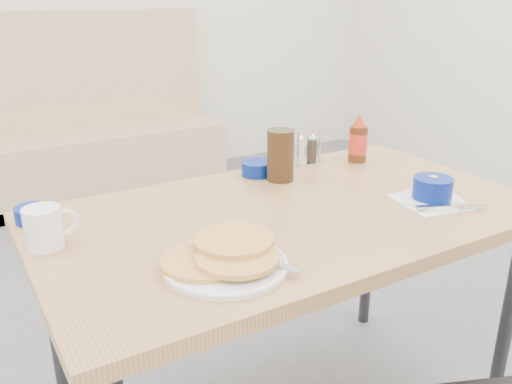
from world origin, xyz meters
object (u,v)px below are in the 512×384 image
dining_table (290,230)px  creamer_bowl (33,214)px  butter_bowl (257,168)px  coffee_mug (45,227)px  condiment_caddy (306,152)px  booth_bench (81,145)px  amber_tumbler (280,155)px  syrup_bottle (358,141)px  pancake_plate (225,259)px  grits_setting (432,192)px

dining_table → creamer_bowl: size_ratio=14.99×
dining_table → butter_bowl: bearing=76.1°
dining_table → creamer_bowl: 0.71m
dining_table → coffee_mug: 0.66m
condiment_caddy → dining_table: bearing=-123.9°
booth_bench → amber_tumbler: booth_bench is taller
syrup_bottle → butter_bowl: bearing=172.6°
booth_bench → condiment_caddy: bearing=-82.3°
pancake_plate → condiment_caddy: condiment_caddy is taller
dining_table → condiment_caddy: bearing=48.8°
booth_bench → butter_bowl: 2.26m
coffee_mug → syrup_bottle: syrup_bottle is taller
coffee_mug → amber_tumbler: amber_tumbler is taller
dining_table → condiment_caddy: 0.46m
coffee_mug → condiment_caddy: 0.96m
booth_bench → dining_table: size_ratio=1.36×
syrup_bottle → amber_tumbler: bearing=-175.1°
booth_bench → condiment_caddy: 2.26m
pancake_plate → coffee_mug: 0.45m
creamer_bowl → syrup_bottle: bearing=-1.2°
dining_table → condiment_caddy: (0.30, 0.34, 0.11)m
booth_bench → condiment_caddy: (0.30, -2.19, 0.45)m
grits_setting → syrup_bottle: syrup_bottle is taller
pancake_plate → grits_setting: size_ratio=1.23×
grits_setting → butter_bowl: 0.57m
grits_setting → amber_tumbler: (-0.27, 0.40, 0.05)m
condiment_caddy → coffee_mug: bearing=-159.0°
booth_bench → pancake_plate: 2.79m
dining_table → grits_setting: 0.43m
coffee_mug → condiment_caddy: size_ratio=1.06×
pancake_plate → butter_bowl: 0.65m
butter_bowl → amber_tumbler: 0.11m
creamer_bowl → syrup_bottle: (1.11, -0.02, 0.05)m
booth_bench → syrup_bottle: bearing=-78.2°
coffee_mug → creamer_bowl: 0.18m
grits_setting → creamer_bowl: size_ratio=2.44×
coffee_mug → grits_setting: 1.06m
coffee_mug → condiment_caddy: condiment_caddy is taller
creamer_bowl → condiment_caddy: 0.94m
grits_setting → amber_tumbler: 0.48m
creamer_bowl → syrup_bottle: syrup_bottle is taller
butter_bowl → syrup_bottle: bearing=-7.4°
dining_table → coffee_mug: bearing=170.0°
butter_bowl → pancake_plate: bearing=-127.1°
dining_table → creamer_bowl: bearing=155.6°
coffee_mug → pancake_plate: bearing=-44.1°
pancake_plate → amber_tumbler: bearing=45.3°
butter_bowl → amber_tumbler: (0.04, -0.08, 0.06)m
pancake_plate → coffee_mug: (-0.32, 0.31, 0.03)m
condiment_caddy → syrup_bottle: (0.18, -0.07, 0.03)m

